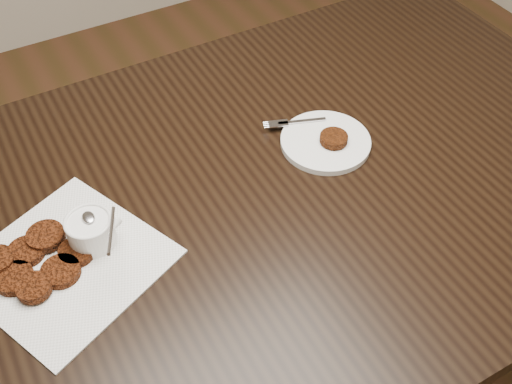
# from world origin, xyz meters

# --- Properties ---
(table) EXTENTS (1.53, 0.99, 0.75)m
(table) POSITION_xyz_m (0.03, 0.08, 0.38)
(table) COLOR black
(table) RESTS_ON floor
(napkin) EXTENTS (0.38, 0.38, 0.00)m
(napkin) POSITION_xyz_m (-0.37, 0.09, 0.75)
(napkin) COLOR white
(napkin) RESTS_ON table
(sauce_ramekin) EXTENTS (0.12, 0.12, 0.12)m
(sauce_ramekin) POSITION_xyz_m (-0.31, 0.12, 0.81)
(sauce_ramekin) COLOR white
(sauce_ramekin) RESTS_ON napkin
(patty_cluster) EXTENTS (0.27, 0.27, 0.02)m
(patty_cluster) POSITION_xyz_m (-0.42, 0.11, 0.76)
(patty_cluster) COLOR maroon
(patty_cluster) RESTS_ON napkin
(plate_with_patty) EXTENTS (0.23, 0.23, 0.03)m
(plate_with_patty) POSITION_xyz_m (0.18, 0.13, 0.76)
(plate_with_patty) COLOR white
(plate_with_patty) RESTS_ON table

